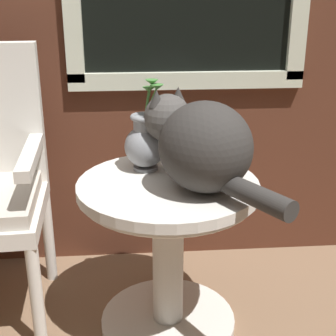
{
  "coord_description": "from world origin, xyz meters",
  "views": [
    {
      "loc": [
        -0.01,
        -1.29,
        1.2
      ],
      "look_at": [
        0.11,
        0.22,
        0.62
      ],
      "focal_mm": 52.18,
      "sensor_mm": 36.0,
      "label": 1
    }
  ],
  "objects": [
    {
      "name": "wicker_side_table",
      "position": [
        0.11,
        0.22,
        0.39
      ],
      "size": [
        0.61,
        0.61,
        0.57
      ],
      "color": "silver",
      "rests_on": "ground_plane"
    },
    {
      "name": "cat",
      "position": [
        0.21,
        0.16,
        0.72
      ],
      "size": [
        0.42,
        0.57,
        0.3
      ],
      "color": "#33302D",
      "rests_on": "wicker_side_table"
    },
    {
      "name": "pewter_vase_with_ivy",
      "position": [
        0.04,
        0.34,
        0.68
      ],
      "size": [
        0.15,
        0.15,
        0.32
      ],
      "color": "gray",
      "rests_on": "wicker_side_table"
    }
  ]
}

